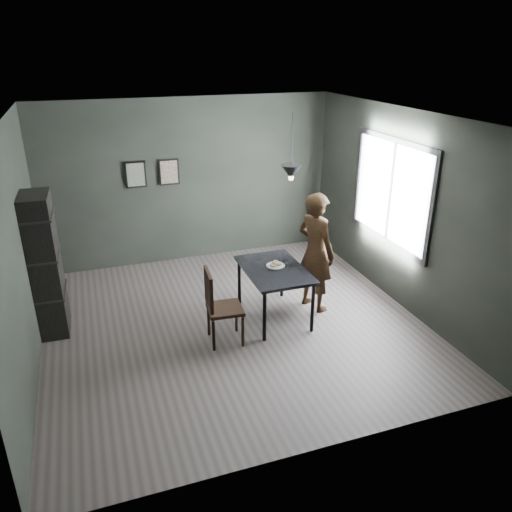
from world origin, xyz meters
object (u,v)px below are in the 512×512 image
object	(u,v)px
shelf_unit	(45,265)
white_plate	(276,266)
pendant_lamp	(291,172)
wood_chair	(218,302)
woman	(316,252)
cafe_table	(274,274)

from	to	relation	value
shelf_unit	white_plate	bearing A→B (deg)	-9.62
shelf_unit	pendant_lamp	size ratio (longest dim) A/B	2.19
wood_chair	shelf_unit	world-z (taller)	shelf_unit
woman	wood_chair	distance (m)	1.65
woman	shelf_unit	bearing A→B (deg)	60.01
white_plate	shelf_unit	bearing A→B (deg)	168.48
woman	pendant_lamp	world-z (taller)	pendant_lamp
cafe_table	pendant_lamp	xyz separation A→B (m)	(0.25, 0.10, 1.38)
woman	white_plate	bearing A→B (deg)	71.17
woman	cafe_table	bearing A→B (deg)	75.85
cafe_table	woman	size ratio (longest dim) A/B	0.69
wood_chair	pendant_lamp	distance (m)	1.93
shelf_unit	wood_chair	bearing A→B (deg)	-25.16
shelf_unit	pendant_lamp	xyz separation A→B (m)	(3.17, -0.56, 1.10)
white_plate	woman	size ratio (longest dim) A/B	0.13
woman	shelf_unit	distance (m)	3.62
cafe_table	shelf_unit	size ratio (longest dim) A/B	0.63
cafe_table	wood_chair	distance (m)	0.99
wood_chair	pendant_lamp	bearing A→B (deg)	26.71
white_plate	woman	bearing A→B (deg)	1.88
white_plate	woman	world-z (taller)	woman
shelf_unit	pendant_lamp	world-z (taller)	pendant_lamp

